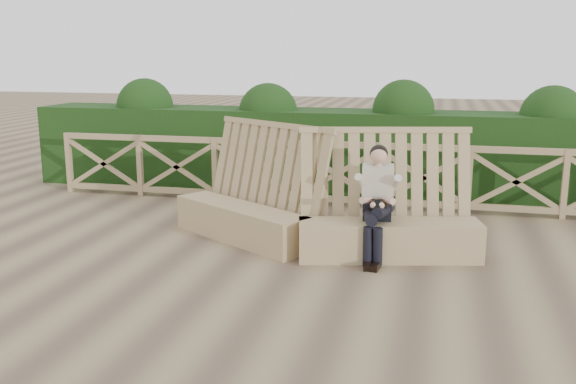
# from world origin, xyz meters

# --- Properties ---
(ground) EXTENTS (60.00, 60.00, 0.00)m
(ground) POSITION_xyz_m (0.00, 0.00, 0.00)
(ground) COLOR brown
(ground) RESTS_ON ground
(bench) EXTENTS (4.30, 1.88, 1.62)m
(bench) POSITION_xyz_m (0.10, 1.13, 0.41)
(bench) COLOR #9D8059
(bench) RESTS_ON ground
(woman) EXTENTS (0.42, 0.86, 1.43)m
(woman) POSITION_xyz_m (0.95, 0.86, 0.78)
(woman) COLOR black
(woman) RESTS_ON ground
(guardrail) EXTENTS (10.10, 0.09, 1.10)m
(guardrail) POSITION_xyz_m (0.00, 3.50, 0.55)
(guardrail) COLOR #957956
(guardrail) RESTS_ON ground
(hedge) EXTENTS (12.00, 1.20, 1.50)m
(hedge) POSITION_xyz_m (0.00, 4.70, 0.75)
(hedge) COLOR black
(hedge) RESTS_ON ground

